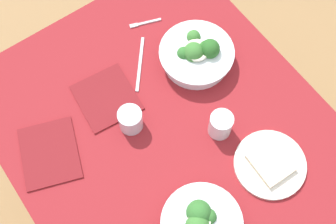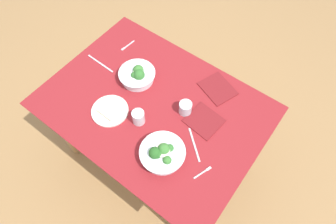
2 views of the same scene
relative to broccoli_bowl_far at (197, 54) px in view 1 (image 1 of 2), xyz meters
name	(u,v)px [view 1 (image 1 of 2)]	position (x,y,z in m)	size (l,w,h in m)	color
ground_plane	(179,206)	(0.23, -0.22, -0.74)	(6.00, 6.00, 0.00)	#9E7547
dining_table	(183,165)	(0.23, -0.22, -0.15)	(1.25, 0.91, 0.70)	maroon
broccoli_bowl_far	(197,54)	(0.00, 0.00, 0.00)	(0.24, 0.24, 0.10)	white
broccoli_bowl_near	(201,223)	(0.42, -0.31, 0.00)	(0.22, 0.22, 0.10)	white
bread_side_plate	(270,164)	(0.40, -0.04, -0.03)	(0.21, 0.21, 0.03)	silver
water_glass_center	(130,120)	(0.06, -0.29, 0.00)	(0.07, 0.07, 0.08)	silver
water_glass_side	(220,124)	(0.23, -0.09, 0.00)	(0.07, 0.07, 0.08)	silver
fork_by_far_bowl	(144,23)	(-0.22, -0.06, -0.04)	(0.05, 0.11, 0.00)	#B7B7BC
table_knife_right	(140,64)	(-0.10, -0.15, -0.04)	(0.20, 0.01, 0.00)	#B7B7BC
napkin_folded_upper	(107,98)	(-0.06, -0.31, -0.04)	(0.18, 0.17, 0.01)	maroon
napkin_folded_lower	(50,153)	(0.00, -0.54, -0.04)	(0.20, 0.16, 0.01)	maroon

